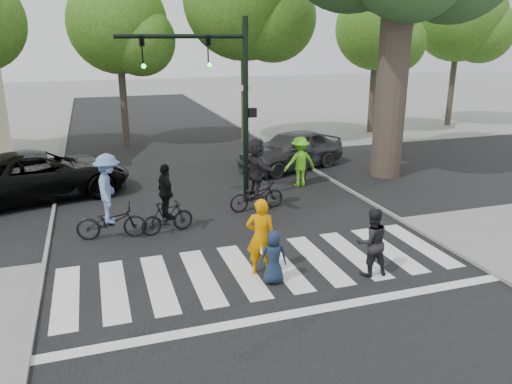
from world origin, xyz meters
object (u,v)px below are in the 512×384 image
traffic_signal (220,86)px  car_grey (292,150)px  pedestrian_woman (261,237)px  pedestrian_adult (372,242)px  cyclist_right (257,179)px  cyclist_mid (167,205)px  pedestrian_child (273,257)px  car_suv (40,175)px  cyclist_left (110,203)px

traffic_signal → car_grey: traffic_signal is taller
pedestrian_woman → pedestrian_adult: (2.43, -0.85, -0.11)m
car_grey → cyclist_right: bearing=-54.4°
traffic_signal → cyclist_mid: 4.35m
pedestrian_child → cyclist_mid: cyclist_mid is taller
pedestrian_adult → car_grey: size_ratio=0.34×
pedestrian_child → pedestrian_adult: (2.31, -0.32, 0.20)m
traffic_signal → car_suv: traffic_signal is taller
pedestrian_woman → cyclist_left: size_ratio=0.78×
pedestrian_child → cyclist_mid: 4.23m
traffic_signal → pedestrian_child: 6.83m
traffic_signal → car_suv: bearing=157.5°
traffic_signal → car_grey: (3.95, 3.52, -3.08)m
cyclist_left → car_suv: size_ratio=0.40×
pedestrian_woman → pedestrian_adult: 2.58m
cyclist_right → car_grey: bearing=56.2°
pedestrian_child → cyclist_left: cyclist_left is taller
cyclist_mid → car_grey: bearing=42.9°
pedestrian_adult → pedestrian_woman: bearing=-15.1°
cyclist_mid → cyclist_left: bearing=177.6°
cyclist_left → cyclist_right: cyclist_left is taller
pedestrian_adult → cyclist_left: cyclist_left is taller
cyclist_mid → pedestrian_child: bearing=-64.4°
traffic_signal → cyclist_right: 3.17m
pedestrian_adult → cyclist_mid: cyclist_mid is taller
pedestrian_woman → car_grey: bearing=-95.7°
cyclist_right → traffic_signal: bearing=128.4°
traffic_signal → pedestrian_adult: (1.95, -6.31, -3.08)m
traffic_signal → pedestrian_child: traffic_signal is taller
pedestrian_child → cyclist_right: 5.06m
pedestrian_woman → car_grey: size_ratio=0.39×
cyclist_left → cyclist_mid: bearing=-2.4°
pedestrian_child → pedestrian_adult: size_ratio=0.76×
car_suv → pedestrian_adult: bearing=-152.6°
cyclist_mid → car_grey: 8.36m
pedestrian_adult → cyclist_right: cyclist_right is taller
traffic_signal → cyclist_left: traffic_signal is taller
traffic_signal → car_suv: 7.04m
cyclist_left → pedestrian_woman: bearing=-46.1°
pedestrian_adult → cyclist_left: 7.05m
cyclist_mid → car_grey: (6.13, 5.69, -0.01)m
cyclist_mid → car_grey: size_ratio=0.42×
pedestrian_adult → car_suv: 11.71m
pedestrian_adult → cyclist_left: (-5.66, 4.20, 0.22)m
traffic_signal → car_grey: bearing=41.7°
traffic_signal → car_suv: size_ratio=1.00×
pedestrian_adult → cyclist_left: size_ratio=0.69×
traffic_signal → cyclist_mid: (-2.18, -2.17, -3.07)m
traffic_signal → pedestrian_woman: (-0.48, -5.45, -2.97)m
traffic_signal → cyclist_mid: traffic_signal is taller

